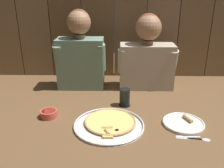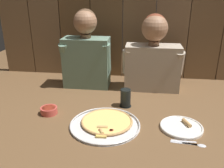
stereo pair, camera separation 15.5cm
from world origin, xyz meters
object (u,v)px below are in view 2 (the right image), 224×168
Objects in this scene: pizza_tray at (106,123)px; diner_left at (86,52)px; diner_right at (153,55)px; drinking_glass at (126,98)px; dipping_bowl at (49,110)px; dinner_plate at (181,127)px.

diner_left is (-0.24, 0.60, 0.28)m from pizza_tray.
pizza_tray is at bearing -114.84° from diner_right.
pizza_tray is 3.37× the size of drinking_glass.
pizza_tray is 0.39m from dipping_bowl.
drinking_glass is (-0.34, 0.24, 0.05)m from dinner_plate.
drinking_glass is 0.44m from diner_right.
drinking_glass reaches higher than dipping_bowl.
dinner_plate is 0.94m from diner_left.
diner_left reaches higher than pizza_tray.
diner_left is (0.14, 0.51, 0.26)m from dipping_bowl.
diner_right reaches higher than pizza_tray.
drinking_glass is 1.15× the size of dipping_bowl.
dipping_bowl is 0.59m from diner_left.
dinner_plate is at bearing -74.64° from diner_right.
pizza_tray is 0.71× the size of diner_right.
dinner_plate reaches higher than pizza_tray.
diner_left is 0.52m from diner_right.
dipping_bowl is (-0.82, 0.08, 0.01)m from dinner_plate.
dipping_bowl is 0.87m from diner_right.
dinner_plate is 1.99× the size of drinking_glass.
pizza_tray is at bearing -178.01° from dinner_plate.
diner_right reaches higher than dipping_bowl.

